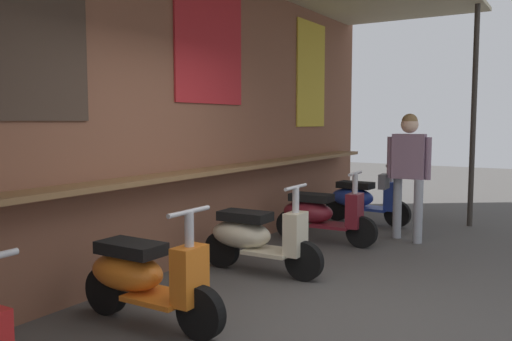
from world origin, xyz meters
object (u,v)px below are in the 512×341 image
shopper_with_handbag (407,163)px  scooter_blue (362,199)px  scooter_cream (255,237)px  scooter_orange (142,276)px  scooter_maroon (319,214)px

shopper_with_handbag → scooter_blue: bearing=-136.5°
scooter_cream → scooter_blue: same height
scooter_orange → shopper_with_handbag: shopper_with_handbag is taller
scooter_orange → scooter_cream: same height
scooter_maroon → shopper_with_handbag: 1.37m
scooter_cream → shopper_with_handbag: (2.39, -0.94, 0.66)m
scooter_orange → scooter_blue: (4.95, -0.00, 0.00)m
scooter_maroon → scooter_blue: bearing=87.6°
scooter_cream → scooter_orange: bearing=-91.4°
scooter_cream → scooter_maroon: same height
scooter_orange → shopper_with_handbag: 4.25m
scooter_orange → scooter_blue: same height
scooter_maroon → scooter_cream: bearing=-92.4°
scooter_cream → scooter_blue: (3.25, -0.00, 0.00)m
scooter_orange → shopper_with_handbag: (4.09, -0.94, 0.66)m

